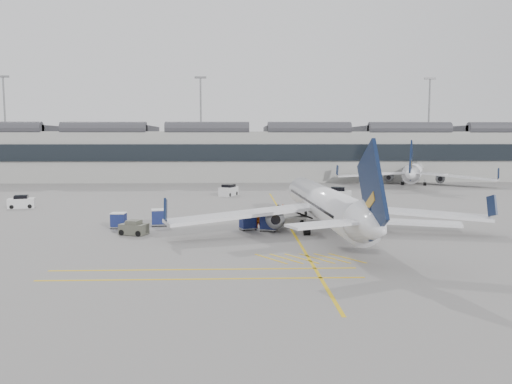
{
  "coord_description": "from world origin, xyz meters",
  "views": [
    {
      "loc": [
        4.44,
        -45.05,
        9.26
      ],
      "look_at": [
        6.3,
        4.93,
        4.0
      ],
      "focal_mm": 35.0,
      "sensor_mm": 36.0,
      "label": 1
    }
  ],
  "objects_px": {
    "ramp_agent_a": "(259,216)",
    "pushback_tug": "(134,228)",
    "airliner_main": "(326,205)",
    "baggage_cart_a": "(269,221)",
    "ramp_agent_b": "(257,220)",
    "belt_loader": "(285,219)"
  },
  "relations": [
    {
      "from": "belt_loader",
      "to": "ramp_agent_a",
      "type": "height_order",
      "value": "belt_loader"
    },
    {
      "from": "belt_loader",
      "to": "pushback_tug",
      "type": "xyz_separation_m",
      "value": [
        -15.32,
        -5.61,
        0.02
      ]
    },
    {
      "from": "belt_loader",
      "to": "baggage_cart_a",
      "type": "distance_m",
      "value": 4.48
    },
    {
      "from": "ramp_agent_a",
      "to": "pushback_tug",
      "type": "height_order",
      "value": "ramp_agent_a"
    },
    {
      "from": "belt_loader",
      "to": "ramp_agent_a",
      "type": "relative_size",
      "value": 3.19
    },
    {
      "from": "airliner_main",
      "to": "pushback_tug",
      "type": "relative_size",
      "value": 12.0
    },
    {
      "from": "ramp_agent_b",
      "to": "airliner_main",
      "type": "bearing_deg",
      "value": 141.3
    },
    {
      "from": "ramp_agent_b",
      "to": "ramp_agent_a",
      "type": "bearing_deg",
      "value": -116.76
    },
    {
      "from": "ramp_agent_a",
      "to": "ramp_agent_b",
      "type": "distance_m",
      "value": 3.38
    },
    {
      "from": "airliner_main",
      "to": "ramp_agent_b",
      "type": "bearing_deg",
      "value": 159.85
    },
    {
      "from": "ramp_agent_a",
      "to": "pushback_tug",
      "type": "xyz_separation_m",
      "value": [
        -12.5,
        -6.36,
        -0.2
      ]
    },
    {
      "from": "airliner_main",
      "to": "baggage_cart_a",
      "type": "bearing_deg",
      "value": 169.78
    },
    {
      "from": "ramp_agent_a",
      "to": "ramp_agent_b",
      "type": "height_order",
      "value": "ramp_agent_b"
    },
    {
      "from": "baggage_cart_a",
      "to": "pushback_tug",
      "type": "distance_m",
      "value": 13.44
    },
    {
      "from": "belt_loader",
      "to": "baggage_cart_a",
      "type": "height_order",
      "value": "belt_loader"
    },
    {
      "from": "ramp_agent_b",
      "to": "pushback_tug",
      "type": "xyz_separation_m",
      "value": [
        -12.19,
        -3.0,
        -0.25
      ]
    },
    {
      "from": "ramp_agent_b",
      "to": "pushback_tug",
      "type": "distance_m",
      "value": 12.55
    },
    {
      "from": "airliner_main",
      "to": "belt_loader",
      "type": "distance_m",
      "value": 6.38
    },
    {
      "from": "ramp_agent_b",
      "to": "belt_loader",
      "type": "bearing_deg",
      "value": -161.71
    },
    {
      "from": "ramp_agent_a",
      "to": "belt_loader",
      "type": "bearing_deg",
      "value": -39.95
    },
    {
      "from": "baggage_cart_a",
      "to": "pushback_tug",
      "type": "height_order",
      "value": "baggage_cart_a"
    },
    {
      "from": "ramp_agent_b",
      "to": "baggage_cart_a",
      "type": "bearing_deg",
      "value": 108.26
    }
  ]
}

